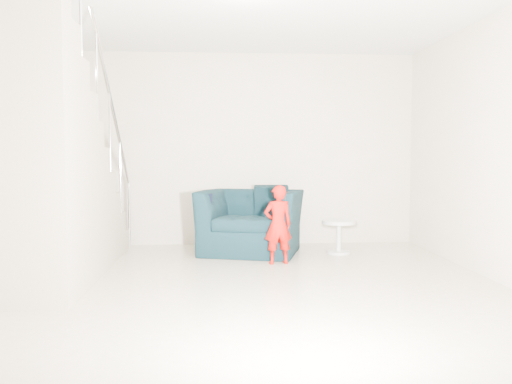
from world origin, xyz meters
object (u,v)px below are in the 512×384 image
armchair (251,222)px  side_table (339,231)px  staircase (45,188)px  toddler (278,225)px

armchair → side_table: 1.14m
armchair → staircase: (-2.14, -1.50, 0.54)m
toddler → staircase: size_ratio=0.26×
toddler → staircase: (-2.41, -0.74, 0.49)m
armchair → side_table: bearing=8.4°
toddler → side_table: toddler is taller
side_table → toddler: bearing=-144.4°
armchair → staircase: size_ratio=0.35×
side_table → staircase: (-3.26, -1.35, 0.66)m
staircase → side_table: bearing=22.5°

